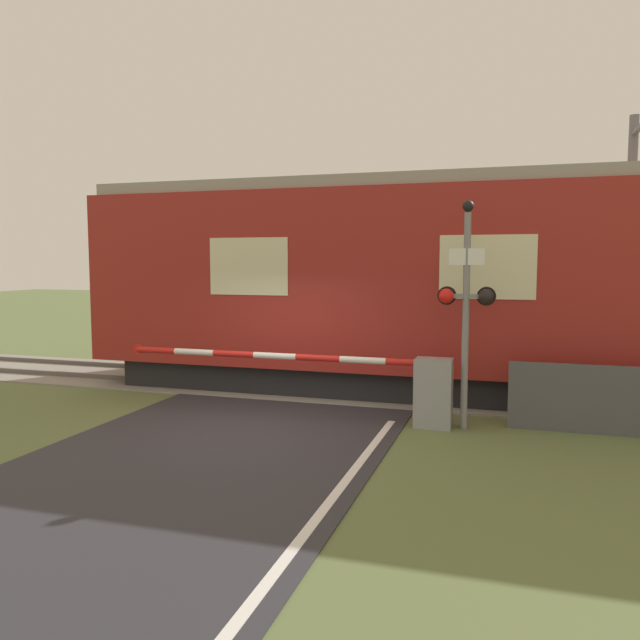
{
  "coord_description": "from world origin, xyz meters",
  "views": [
    {
      "loc": [
        4.07,
        -9.21,
        2.72
      ],
      "look_at": [
        0.72,
        1.51,
        1.65
      ],
      "focal_mm": 35.0,
      "sensor_mm": 36.0,
      "label": 1
    }
  ],
  "objects": [
    {
      "name": "roadside_fence",
      "position": [
        5.45,
        1.24,
        0.55
      ],
      "size": [
        2.87,
        0.06,
        1.1
      ],
      "color": "#4C4C51",
      "rests_on": "ground_plane"
    },
    {
      "name": "ground_plane",
      "position": [
        0.0,
        0.0,
        0.0
      ],
      "size": [
        80.0,
        80.0,
        0.0
      ],
      "primitive_type": "plane",
      "color": "#5B6B3D"
    },
    {
      "name": "train",
      "position": [
        3.61,
        3.47,
        2.22
      ],
      "size": [
        16.45,
        2.86,
        4.34
      ],
      "color": "black",
      "rests_on": "ground_plane"
    },
    {
      "name": "track_bed",
      "position": [
        0.0,
        3.47,
        0.02
      ],
      "size": [
        36.0,
        3.2,
        0.13
      ],
      "color": "gray",
      "rests_on": "ground_plane"
    },
    {
      "name": "signal_post",
      "position": [
        3.34,
        0.97,
        2.08
      ],
      "size": [
        0.92,
        0.26,
        3.67
      ],
      "color": "gray",
      "rests_on": "ground_plane"
    },
    {
      "name": "crossing_barrier",
      "position": [
        2.34,
        0.91,
        0.66
      ],
      "size": [
        5.95,
        0.44,
        1.15
      ],
      "color": "gray",
      "rests_on": "ground_plane"
    },
    {
      "name": "catenary_pole",
      "position": [
        6.44,
        5.91,
        3.07
      ],
      "size": [
        0.2,
        1.9,
        5.85
      ],
      "color": "slate",
      "rests_on": "ground_plane"
    }
  ]
}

